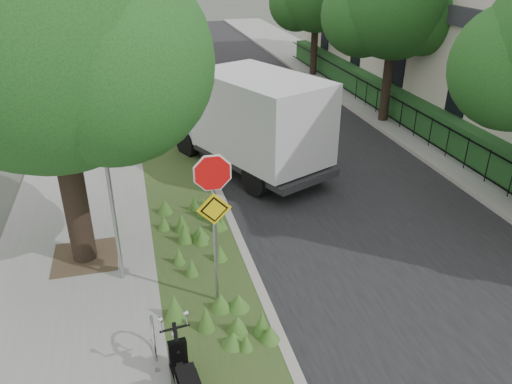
# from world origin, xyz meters

# --- Properties ---
(ground) EXTENTS (120.00, 120.00, 0.00)m
(ground) POSITION_xyz_m (0.00, 0.00, 0.00)
(ground) COLOR #4C5147
(ground) RESTS_ON ground
(sidewalk_near) EXTENTS (3.50, 60.00, 0.12)m
(sidewalk_near) POSITION_xyz_m (-4.25, 10.00, 0.06)
(sidewalk_near) COLOR gray
(sidewalk_near) RESTS_ON ground
(verge) EXTENTS (2.00, 60.00, 0.12)m
(verge) POSITION_xyz_m (-1.50, 10.00, 0.06)
(verge) COLOR #314F22
(verge) RESTS_ON ground
(kerb_near) EXTENTS (0.20, 60.00, 0.13)m
(kerb_near) POSITION_xyz_m (-0.50, 10.00, 0.07)
(kerb_near) COLOR #9E9991
(kerb_near) RESTS_ON ground
(road) EXTENTS (7.00, 60.00, 0.01)m
(road) POSITION_xyz_m (3.00, 10.00, 0.01)
(road) COLOR black
(road) RESTS_ON ground
(kerb_far) EXTENTS (0.20, 60.00, 0.13)m
(kerb_far) POSITION_xyz_m (6.50, 10.00, 0.07)
(kerb_far) COLOR #9E9991
(kerb_far) RESTS_ON ground
(footpath_far) EXTENTS (3.20, 60.00, 0.12)m
(footpath_far) POSITION_xyz_m (8.20, 10.00, 0.06)
(footpath_far) COLOR gray
(footpath_far) RESTS_ON ground
(street_tree_main) EXTENTS (6.21, 5.54, 7.66)m
(street_tree_main) POSITION_xyz_m (-4.08, 2.86, 4.80)
(street_tree_main) COLOR black
(street_tree_main) RESTS_ON ground
(bare_post) EXTENTS (0.08, 0.08, 4.00)m
(bare_post) POSITION_xyz_m (-3.20, 1.80, 2.12)
(bare_post) COLOR #A5A8AD
(bare_post) RESTS_ON ground
(bike_hoop) EXTENTS (0.06, 0.78, 0.77)m
(bike_hoop) POSITION_xyz_m (-2.70, -0.60, 0.50)
(bike_hoop) COLOR #A5A8AD
(bike_hoop) RESTS_ON ground
(sign_assembly) EXTENTS (0.94, 0.08, 3.22)m
(sign_assembly) POSITION_xyz_m (-1.40, 0.58, 2.33)
(sign_assembly) COLOR #A5A8AD
(sign_assembly) RESTS_ON ground
(fence_far) EXTENTS (0.04, 24.00, 1.00)m
(fence_far) POSITION_xyz_m (7.20, 10.00, 0.67)
(fence_far) COLOR black
(fence_far) RESTS_ON ground
(hedge_far) EXTENTS (1.00, 24.00, 1.10)m
(hedge_far) POSITION_xyz_m (7.90, 10.00, 0.67)
(hedge_far) COLOR #1A4A21
(hedge_far) RESTS_ON footpath_far
(terrace_houses) EXTENTS (7.40, 26.40, 8.20)m
(terrace_houses) POSITION_xyz_m (11.49, 10.00, 4.16)
(terrace_houses) COLOR beige
(terrace_houses) RESTS_ON ground
(far_tree_b) EXTENTS (4.83, 4.31, 6.56)m
(far_tree_b) POSITION_xyz_m (6.94, 10.05, 4.37)
(far_tree_b) COLOR black
(far_tree_b) RESTS_ON ground
(box_truck) EXTENTS (4.34, 6.14, 2.60)m
(box_truck) POSITION_xyz_m (0.79, 6.90, 1.70)
(box_truck) COLOR #262628
(box_truck) RESTS_ON ground
(utility_cabinet) EXTENTS (0.90, 0.62, 1.18)m
(utility_cabinet) POSITION_xyz_m (-2.93, 8.39, 0.68)
(utility_cabinet) COLOR #262628
(utility_cabinet) RESTS_ON ground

